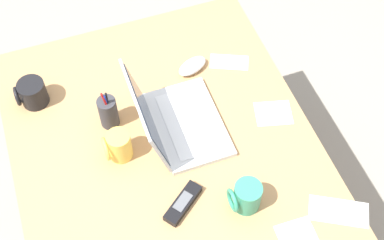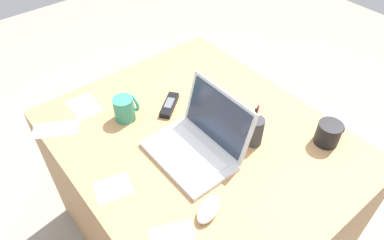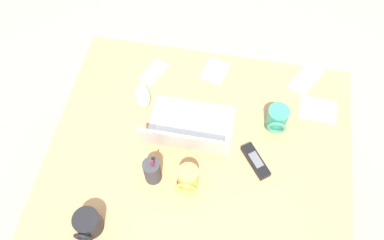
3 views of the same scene
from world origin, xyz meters
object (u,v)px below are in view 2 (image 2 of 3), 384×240
(coffee_mug_white, at_px, (329,133))
(coffee_mug_tall, at_px, (231,114))
(cordless_phone, at_px, (169,105))
(computer_mouse, at_px, (209,209))
(coffee_mug_spare, at_px, (125,108))
(laptop, at_px, (198,143))
(pen_holder, at_px, (255,131))

(coffee_mug_white, bearing_deg, coffee_mug_tall, -144.43)
(coffee_mug_white, relative_size, cordless_phone, 0.72)
(computer_mouse, relative_size, cordless_phone, 0.80)
(coffee_mug_tall, xyz_separation_m, cordless_phone, (-0.23, -0.13, -0.04))
(coffee_mug_spare, xyz_separation_m, cordless_phone, (0.06, 0.17, -0.04))
(computer_mouse, distance_m, coffee_mug_white, 0.55)
(laptop, distance_m, cordless_phone, 0.27)
(laptop, bearing_deg, cordless_phone, 166.24)
(coffee_mug_spare, bearing_deg, computer_mouse, -3.10)
(coffee_mug_tall, bearing_deg, coffee_mug_spare, -133.72)
(coffee_mug_white, relative_size, coffee_mug_tall, 0.98)
(laptop, relative_size, coffee_mug_spare, 3.23)
(laptop, xyz_separation_m, coffee_mug_tall, (-0.03, 0.19, 0.01))
(laptop, bearing_deg, computer_mouse, -32.36)
(coffee_mug_spare, height_order, cordless_phone, coffee_mug_spare)
(laptop, relative_size, coffee_mug_white, 3.17)
(laptop, relative_size, pen_holder, 1.87)
(laptop, distance_m, coffee_mug_white, 0.49)
(coffee_mug_spare, distance_m, cordless_phone, 0.19)
(cordless_phone, relative_size, pen_holder, 0.82)
(coffee_mug_white, xyz_separation_m, pen_holder, (-0.17, -0.22, 0.01))
(laptop, distance_m, pen_holder, 0.21)
(cordless_phone, bearing_deg, coffee_mug_spare, -108.82)
(coffee_mug_white, xyz_separation_m, cordless_phone, (-0.53, -0.34, -0.03))
(laptop, height_order, coffee_mug_white, laptop)
(coffee_mug_white, distance_m, coffee_mug_tall, 0.37)
(laptop, bearing_deg, pen_holder, 63.06)
(computer_mouse, relative_size, pen_holder, 0.66)
(laptop, xyz_separation_m, coffee_mug_white, (0.27, 0.41, -0.00))
(computer_mouse, relative_size, coffee_mug_spare, 1.14)
(cordless_phone, distance_m, pen_holder, 0.38)
(coffee_mug_white, bearing_deg, computer_mouse, -95.07)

